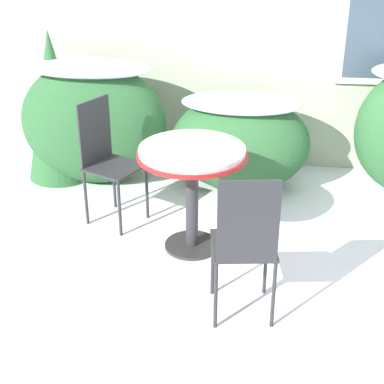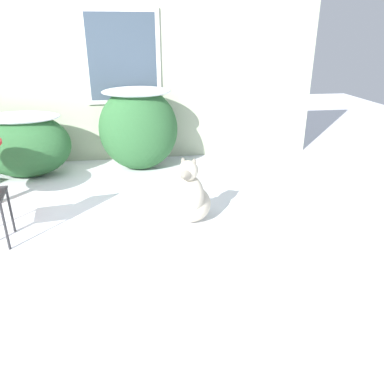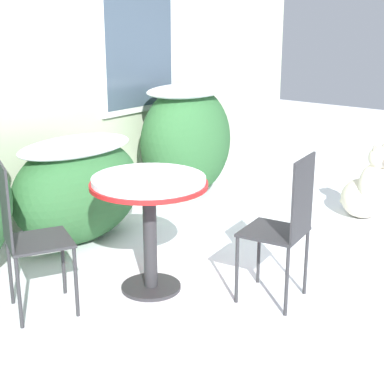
# 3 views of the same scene
# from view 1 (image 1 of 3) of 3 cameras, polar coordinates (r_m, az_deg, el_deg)

# --- Properties ---
(ground_plane) EXTENTS (16.00, 16.00, 0.00)m
(ground_plane) POSITION_cam_1_polar(r_m,az_deg,el_deg) (4.10, 7.51, -9.38)
(ground_plane) COLOR white
(house_wall) EXTENTS (8.00, 0.10, 2.74)m
(house_wall) POSITION_cam_1_polar(r_m,az_deg,el_deg) (5.63, 8.84, 15.75)
(house_wall) COLOR #B2BC9E
(house_wall) RESTS_ON ground_plane
(shrub_left) EXTENTS (1.34, 0.73, 1.15)m
(shrub_left) POSITION_cam_1_polar(r_m,az_deg,el_deg) (5.44, -9.56, 6.94)
(shrub_left) COLOR #2D6033
(shrub_left) RESTS_ON ground_plane
(shrub_middle) EXTENTS (1.24, 0.74, 0.88)m
(shrub_middle) POSITION_cam_1_polar(r_m,az_deg,el_deg) (5.28, 4.72, 5.06)
(shrub_middle) COLOR #2D6033
(shrub_middle) RESTS_ON ground_plane
(evergreen_bush) EXTENTS (0.62, 0.62, 1.39)m
(evergreen_bush) POSITION_cam_1_polar(r_m,az_deg,el_deg) (5.61, -13.13, 8.13)
(evergreen_bush) COLOR #2D6033
(evergreen_bush) RESTS_ON ground_plane
(patio_table) EXTENTS (0.80, 0.80, 0.82)m
(patio_table) POSITION_cam_1_polar(r_m,az_deg,el_deg) (4.22, 0.00, 2.47)
(patio_table) COLOR #2D2D30
(patio_table) RESTS_ON ground_plane
(patio_chair_near_table) EXTENTS (0.52, 0.52, 1.01)m
(patio_chair_near_table) POSITION_cam_1_polar(r_m,az_deg,el_deg) (4.74, -8.26, 3.40)
(patio_chair_near_table) COLOR #2D2D30
(patio_chair_near_table) RESTS_ON ground_plane
(patio_chair_far_side) EXTENTS (0.44, 0.44, 1.01)m
(patio_chair_far_side) POSITION_cam_1_polar(r_m,az_deg,el_deg) (3.53, 5.17, -4.83)
(patio_chair_far_side) COLOR #2D2D30
(patio_chair_far_side) RESTS_ON ground_plane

